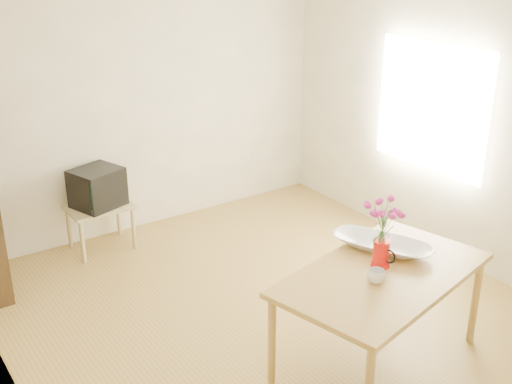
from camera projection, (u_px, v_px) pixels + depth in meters
room at (282, 166)px, 4.77m from camera, size 4.50×4.50×4.50m
table at (382, 281)px, 4.43m from camera, size 1.71×1.21×0.75m
tv_stand at (100, 212)px, 6.23m from camera, size 0.60×0.45×0.46m
pitcher at (381, 254)px, 4.45m from camera, size 0.13×0.21×0.20m
flowers at (384, 220)px, 4.35m from camera, size 0.23×0.23×0.32m
mug at (376, 276)px, 4.26m from camera, size 0.17×0.17×0.09m
bowl at (384, 222)px, 4.63m from camera, size 0.64×0.64×0.45m
teacup_a at (380, 229)px, 4.62m from camera, size 0.09×0.09×0.06m
teacup_b at (386, 225)px, 4.68m from camera, size 0.08×0.08×0.06m
television at (97, 187)px, 6.14m from camera, size 0.53×0.51×0.37m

